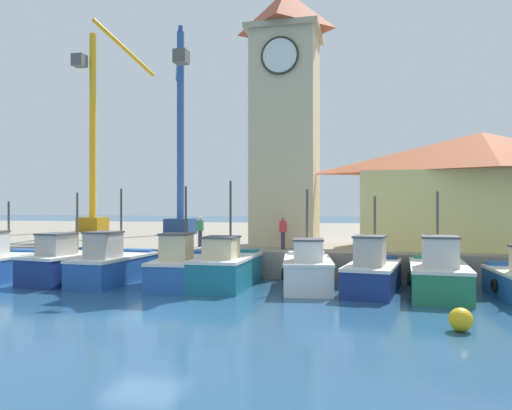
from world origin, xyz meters
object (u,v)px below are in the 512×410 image
object	(u,v)px
fishing_boat_left_inner	(68,264)
fishing_boat_right_inner	(307,271)
fishing_boat_right_outer	(373,273)
fishing_boat_mid_left	(113,265)
fishing_boat_center	(182,267)
fishing_boat_far_right	(439,275)
mooring_buoy	(461,320)
dock_worker_near_tower	(200,231)
port_crane_near	(94,154)
port_crane_far	(180,157)
clock_tower	(286,112)
fishing_boat_mid_right	(226,268)
warehouse_right	(481,189)
fishing_boat_left_outer	(0,264)
dock_worker_along_quay	(283,232)

from	to	relation	value
fishing_boat_left_inner	fishing_boat_right_inner	world-z (taller)	fishing_boat_right_inner
fishing_boat_right_outer	fishing_boat_mid_left	bearing A→B (deg)	-179.65
fishing_boat_center	fishing_boat_far_right	xyz separation A→B (m)	(10.64, -0.21, 0.01)
mooring_buoy	dock_worker_near_tower	bearing A→B (deg)	137.02
fishing_boat_far_right	dock_worker_near_tower	distance (m)	12.45
fishing_boat_mid_left	port_crane_near	world-z (taller)	port_crane_near
port_crane_far	mooring_buoy	bearing A→B (deg)	-51.94
clock_tower	mooring_buoy	world-z (taller)	clock_tower
fishing_boat_mid_left	fishing_boat_mid_right	size ratio (longest dim) A/B	1.07
fishing_boat_mid_right	mooring_buoy	size ratio (longest dim) A/B	7.20
fishing_boat_right_outer	port_crane_near	bearing A→B (deg)	142.32
port_crane_near	warehouse_right	bearing A→B (deg)	-21.71
fishing_boat_left_inner	fishing_boat_mid_left	size ratio (longest dim) A/B	0.94
fishing_boat_center	fishing_boat_right_inner	size ratio (longest dim) A/B	1.09
warehouse_right	mooring_buoy	bearing A→B (deg)	-103.60
dock_worker_near_tower	fishing_boat_mid_right	bearing A→B (deg)	-58.52
fishing_boat_mid_left	port_crane_near	bearing A→B (deg)	123.24
warehouse_right	fishing_boat_left_outer	bearing A→B (deg)	-162.08
fishing_boat_mid_left	fishing_boat_left_outer	bearing A→B (deg)	-173.99
clock_tower	dock_worker_along_quay	size ratio (longest dim) A/B	9.71
port_crane_near	dock_worker_along_quay	world-z (taller)	port_crane_near
dock_worker_along_quay	fishing_boat_right_inner	bearing A→B (deg)	-66.45
fishing_boat_right_outer	clock_tower	distance (m)	11.41
fishing_boat_right_inner	fishing_boat_right_outer	distance (m)	2.64
fishing_boat_right_inner	fishing_boat_mid_left	bearing A→B (deg)	-178.52
fishing_boat_mid_left	dock_worker_along_quay	xyz separation A→B (m)	(7.04, 4.17, 1.34)
fishing_boat_mid_left	fishing_boat_far_right	bearing A→B (deg)	-0.36
port_crane_far	port_crane_near	bearing A→B (deg)	164.70
fishing_boat_left_inner	clock_tower	xyz separation A→B (m)	(8.83, 7.09, 7.88)
fishing_boat_left_inner	fishing_boat_mid_right	distance (m)	7.42
fishing_boat_left_inner	port_crane_far	xyz separation A→B (m)	(-0.84, 15.79, 6.44)
fishing_boat_mid_right	port_crane_far	xyz separation A→B (m)	(-8.25, 15.44, 6.44)
fishing_boat_mid_right	fishing_boat_right_inner	xyz separation A→B (m)	(3.47, 0.12, -0.02)
clock_tower	dock_worker_near_tower	bearing A→B (deg)	-153.42
port_crane_far	clock_tower	bearing A→B (deg)	-42.00
fishing_boat_right_inner	port_crane_near	xyz separation A→B (m)	(-20.53, 17.73, 7.11)
fishing_boat_mid_right	fishing_boat_far_right	size ratio (longest dim) A/B	0.93
fishing_boat_far_right	fishing_boat_right_inner	bearing A→B (deg)	176.49
fishing_boat_right_outer	mooring_buoy	world-z (taller)	fishing_boat_right_outer
port_crane_near	dock_worker_along_quay	size ratio (longest dim) A/B	11.28
fishing_boat_left_outer	fishing_boat_center	size ratio (longest dim) A/B	0.90
port_crane_near	fishing_boat_mid_right	bearing A→B (deg)	-46.29
fishing_boat_mid_left	clock_tower	bearing A→B (deg)	45.56
port_crane_far	fishing_boat_left_inner	bearing A→B (deg)	-86.96
fishing_boat_right_inner	clock_tower	size ratio (longest dim) A/B	0.29
fishing_boat_far_right	dock_worker_near_tower	xyz separation A→B (m)	(-11.41, 4.81, 1.34)
fishing_boat_mid_left	warehouse_right	distance (m)	18.34
fishing_boat_mid_left	mooring_buoy	distance (m)	14.92
fishing_boat_mid_left	fishing_boat_mid_right	xyz separation A→B (m)	(5.29, 0.11, 0.00)
fishing_boat_left_outer	dock_worker_along_quay	size ratio (longest dim) A/B	2.78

